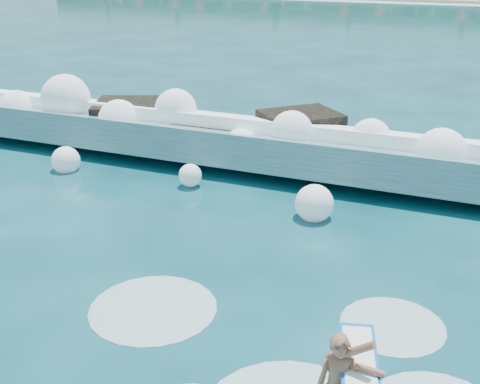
{
  "coord_description": "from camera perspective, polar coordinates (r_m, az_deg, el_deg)",
  "views": [
    {
      "loc": [
        6.09,
        -9.15,
        6.12
      ],
      "look_at": [
        1.5,
        2.0,
        1.2
      ],
      "focal_mm": 45.0,
      "sensor_mm": 36.0,
      "label": 1
    }
  ],
  "objects": [
    {
      "name": "ground",
      "position": [
        12.58,
        -9.91,
        -7.28
      ],
      "size": [
        200.0,
        200.0,
        0.0
      ],
      "primitive_type": "plane",
      "color": "#07313F",
      "rests_on": "ground"
    },
    {
      "name": "breaking_wave",
      "position": [
        18.75,
        -3.19,
        4.98
      ],
      "size": [
        19.29,
        2.95,
        1.66
      ],
      "color": "#32707E",
      "rests_on": "ground"
    },
    {
      "name": "wet_band",
      "position": [
        76.63,
        18.53,
        16.56
      ],
      "size": [
        140.0,
        5.0,
        0.08
      ],
      "primitive_type": "cube",
      "color": "silver",
      "rests_on": "ground"
    },
    {
      "name": "wave_spray",
      "position": [
        18.85,
        -5.67,
        6.43
      ],
      "size": [
        15.57,
        4.91,
        2.37
      ],
      "color": "white",
      "rests_on": "ground"
    },
    {
      "name": "rock_cluster",
      "position": [
        19.82,
        -3.24,
        5.71
      ],
      "size": [
        8.81,
        3.62,
        1.6
      ],
      "color": "black",
      "rests_on": "ground"
    },
    {
      "name": "surfer_with_board",
      "position": [
        8.69,
        9.7,
        -17.55
      ],
      "size": [
        1.15,
        2.86,
        1.65
      ],
      "color": "brown",
      "rests_on": "ground"
    }
  ]
}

